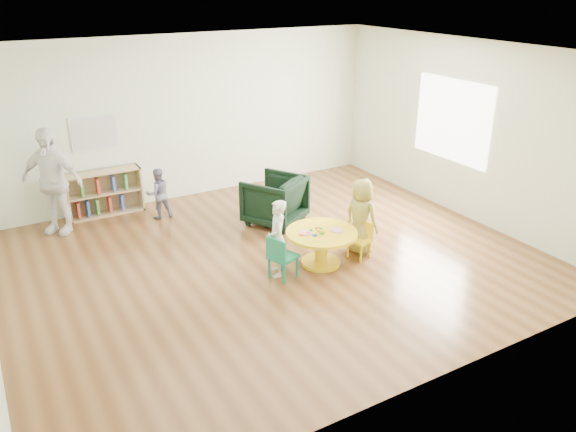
% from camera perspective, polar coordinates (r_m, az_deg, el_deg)
% --- Properties ---
extents(room, '(7.10, 7.00, 2.80)m').
position_cam_1_polar(room, '(7.18, -1.65, 9.05)').
color(room, brown).
rests_on(room, ground).
extents(activity_table, '(0.97, 0.97, 0.53)m').
position_cam_1_polar(activity_table, '(7.62, 3.41, -2.61)').
color(activity_table, yellow).
rests_on(activity_table, ground).
extents(kid_chair_left, '(0.41, 0.41, 0.60)m').
position_cam_1_polar(kid_chair_left, '(7.24, -0.72, -4.12)').
color(kid_chair_left, '#167D57').
rests_on(kid_chair_left, ground).
extents(kid_chair_right, '(0.35, 0.35, 0.51)m').
position_cam_1_polar(kid_chair_right, '(7.90, 7.43, -2.28)').
color(kid_chair_right, yellow).
rests_on(kid_chair_right, ground).
extents(bookshelf, '(1.20, 0.30, 0.75)m').
position_cam_1_polar(bookshelf, '(9.71, -18.24, 2.24)').
color(bookshelf, tan).
rests_on(bookshelf, ground).
extents(alphabet_poster, '(0.74, 0.01, 0.54)m').
position_cam_1_polar(alphabet_poster, '(9.55, -19.06, 8.00)').
color(alphabet_poster, silver).
rests_on(alphabet_poster, ground).
extents(armchair, '(1.14, 1.15, 0.77)m').
position_cam_1_polar(armchair, '(8.88, -1.37, 1.64)').
color(armchair, black).
rests_on(armchair, ground).
extents(child_left, '(0.38, 0.45, 1.04)m').
position_cam_1_polar(child_left, '(7.26, -1.08, -2.29)').
color(child_left, silver).
rests_on(child_left, ground).
extents(child_right, '(0.46, 0.60, 1.10)m').
position_cam_1_polar(child_right, '(7.92, 7.43, -0.04)').
color(child_right, yellow).
rests_on(child_right, ground).
extents(toddler, '(0.41, 0.32, 0.84)m').
position_cam_1_polar(toddler, '(9.29, -13.04, 2.26)').
color(toddler, '#17193B').
rests_on(toddler, ground).
extents(adult_caretaker, '(1.00, 0.93, 1.65)m').
position_cam_1_polar(adult_caretaker, '(9.12, -22.87, 3.28)').
color(adult_caretaker, white).
rests_on(adult_caretaker, ground).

